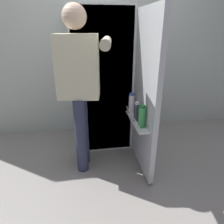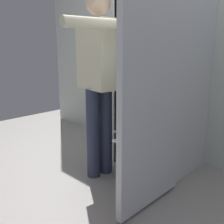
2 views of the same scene
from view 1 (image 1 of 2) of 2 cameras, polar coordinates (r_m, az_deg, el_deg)
name	(u,v)px [view 1 (image 1 of 2)]	position (r m, az deg, el deg)	size (l,w,h in m)	color
ground_plane	(107,162)	(2.39, -1.33, -14.14)	(5.56, 5.56, 0.00)	gray
kitchen_wall	(97,42)	(2.85, -4.26, 19.35)	(4.40, 0.10, 2.53)	beige
refrigerator	(103,81)	(2.50, -2.52, 8.85)	(0.74, 1.34, 1.67)	silver
person	(80,81)	(1.94, -9.25, 8.74)	(0.53, 0.74, 1.64)	#2D334C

